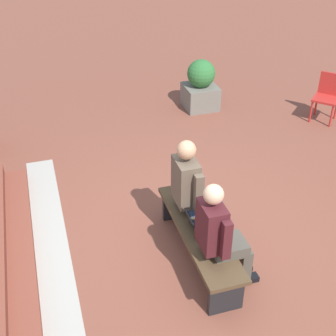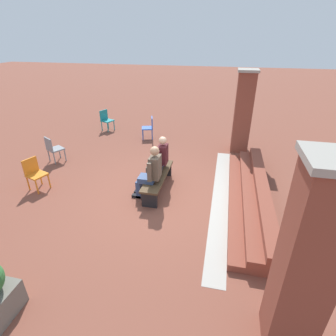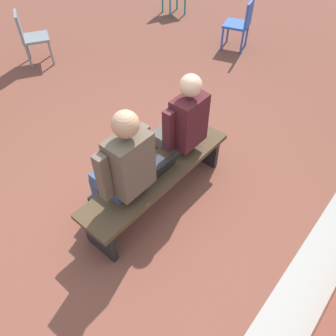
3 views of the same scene
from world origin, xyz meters
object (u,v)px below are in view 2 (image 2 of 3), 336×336
Objects in this scene: person_adult at (151,171)px; plastic_chair_mid_courtyard at (149,126)px; bench at (158,178)px; plastic_chair_far_right at (34,172)px; plastic_chair_near_bench_left at (106,119)px; laptop at (158,173)px; person_student at (159,158)px; plastic_chair_by_pillar at (53,148)px.

plastic_chair_mid_courtyard is (-4.00, -1.20, -0.25)m from person_adult.
plastic_chair_far_right reaches higher than bench.
bench is 2.14× the size of plastic_chair_mid_courtyard.
plastic_chair_mid_courtyard and plastic_chair_near_bench_left have the same top height.
plastic_chair_near_bench_left is at bearing -141.42° from laptop.
person_adult is 4.31× the size of laptop.
person_student is at bearing 108.73° from plastic_chair_far_right.
plastic_chair_far_right and plastic_chair_mid_courtyard have the same top height.
person_adult reaches higher than laptop.
person_adult is (0.80, -0.00, 0.02)m from person_student.
plastic_chair_near_bench_left is at bearing -144.54° from person_adult.
plastic_chair_near_bench_left is at bearing -105.42° from plastic_chair_mid_courtyard.
person_adult is 1.64× the size of plastic_chair_near_bench_left.
person_adult reaches higher than plastic_chair_mid_courtyard.
person_student is 1.58× the size of plastic_chair_near_bench_left.
person_student reaches higher than plastic_chair_near_bench_left.
plastic_chair_mid_courtyard is (-2.70, 2.35, 0.00)m from plastic_chair_by_pillar.
laptop is (-0.39, 0.08, -0.23)m from person_adult.
laptop is at bearing 122.80° from bench.
person_adult is 3.79m from plastic_chair_by_pillar.
person_adult is (0.38, -0.07, 0.38)m from bench.
laptop is 0.38× the size of plastic_chair_far_right.
plastic_chair_far_right is at bearing -23.68° from plastic_chair_mid_courtyard.
bench is 2.14× the size of plastic_chair_near_bench_left.
plastic_chair_by_pillar is at bearing -162.22° from plastic_chair_far_right.
person_adult is 1.64× the size of plastic_chair_by_pillar.
bench is 5.62× the size of laptop.
plastic_chair_mid_courtyard is at bearing 156.32° from plastic_chair_far_right.
plastic_chair_by_pillar is 1.00× the size of plastic_chair_near_bench_left.
bench is at bearing -57.20° from laptop.
person_student is 4.15× the size of laptop.
plastic_chair_far_right is (1.54, 0.49, 0.00)m from plastic_chair_by_pillar.
plastic_chair_mid_courtyard is at bearing -160.67° from bench.
plastic_chair_far_right reaches higher than laptop.
plastic_chair_by_pillar reaches higher than laptop.
laptop is 0.38× the size of plastic_chair_by_pillar.
person_student is at bearing 82.02° from plastic_chair_by_pillar.
laptop is 0.38× the size of plastic_chair_mid_courtyard.
person_adult is at bearing -0.21° from person_student.
person_student is at bearing 179.79° from person_adult.
person_student reaches higher than plastic_chair_far_right.
bench is at bearing 19.33° from plastic_chair_mid_courtyard.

